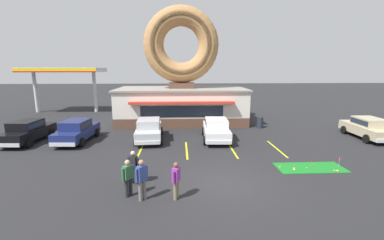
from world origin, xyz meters
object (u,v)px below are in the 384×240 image
golf_ball (307,168)px  car_white (216,128)px  car_champagne (368,127)px  pedestrian_blue_sweater_man (176,179)px  pedestrian_clipboard_woman (133,166)px  car_black (28,130)px  pedestrian_hooded_kid (128,176)px  putting_flag_pin (340,160)px  trash_bin (260,122)px  car_navy (77,130)px  car_silver (149,129)px  pedestrian_leather_jacket_man (142,178)px

golf_ball → car_white: (-4.03, 5.86, 0.82)m
car_champagne → pedestrian_blue_sweater_man: car_champagne is taller
golf_ball → pedestrian_clipboard_woman: pedestrian_clipboard_woman is taller
car_black → pedestrian_blue_sweater_man: bearing=-39.2°
pedestrian_clipboard_woman → pedestrian_hooded_kid: bearing=-90.5°
putting_flag_pin → trash_bin: size_ratio=0.56×
car_champagne → car_navy: same height
pedestrian_blue_sweater_man → car_champagne: bearing=30.7°
car_silver → car_white: bearing=-1.8°
car_silver → pedestrian_blue_sweater_man: bearing=-76.6°
car_black → car_navy: (3.47, -0.03, 0.00)m
golf_ball → car_white: size_ratio=0.01×
car_silver → trash_bin: 10.09m
putting_flag_pin → car_black: size_ratio=0.12×
car_champagne → pedestrian_clipboard_woman: bearing=-156.7°
car_champagne → pedestrian_blue_sweater_man: bearing=-149.3°
pedestrian_hooded_kid → pedestrian_leather_jacket_man: size_ratio=0.93×
car_silver → pedestrian_leather_jacket_man: pedestrian_leather_jacket_man is taller
putting_flag_pin → car_navy: (-15.99, 5.84, 0.43)m
golf_ball → putting_flag_pin: (1.82, 0.05, 0.39)m
trash_bin → pedestrian_clipboard_woman: bearing=-130.5°
car_silver → car_champagne: bearing=-1.2°
golf_ball → pedestrian_clipboard_woman: 9.00m
car_champagne → car_navy: 21.64m
putting_flag_pin → pedestrian_clipboard_woman: 10.78m
putting_flag_pin → pedestrian_hooded_kid: (-10.69, -2.59, 0.44)m
car_black → car_navy: size_ratio=1.00×
car_champagne → car_white: same height
car_white → pedestrian_hooded_kid: size_ratio=2.92×
golf_ball → car_white: bearing=124.5°
car_champagne → trash_bin: car_champagne is taller
car_navy → pedestrian_hooded_kid: size_ratio=2.92×
car_silver → car_white: (4.97, -0.16, 0.00)m
pedestrian_blue_sweater_man → car_white: bearing=71.8°
car_white → pedestrian_hooded_kid: (-4.84, -8.40, 0.00)m
putting_flag_pin → car_white: 8.25m
golf_ball → trash_bin: trash_bin is taller
car_silver → pedestrian_clipboard_woman: (0.14, -7.35, -0.01)m
putting_flag_pin → car_silver: (-10.82, 5.96, 0.43)m
car_black → trash_bin: size_ratio=4.78×
car_silver → pedestrian_clipboard_woman: bearing=-88.9°
pedestrian_leather_jacket_man → pedestrian_blue_sweater_man: bearing=2.0°
car_black → pedestrian_clipboard_woman: (8.78, -7.25, -0.01)m
putting_flag_pin → car_champagne: bearing=44.9°
pedestrian_blue_sweater_man → pedestrian_hooded_kid: bearing=171.4°
car_black → pedestrian_hooded_kid: size_ratio=2.93×
pedestrian_leather_jacket_man → car_black: bearing=136.8°
car_white → pedestrian_blue_sweater_man: (-2.86, -8.69, -0.01)m
car_navy → pedestrian_clipboard_woman: 8.97m
pedestrian_clipboard_woman → trash_bin: pedestrian_clipboard_woman is taller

